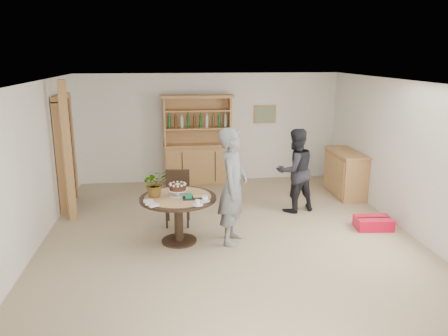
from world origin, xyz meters
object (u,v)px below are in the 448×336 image
(red_suitcase, at_px, (373,223))
(dining_chair, at_px, (178,194))
(hutch, at_px, (198,154))
(dining_table, at_px, (178,206))
(sideboard, at_px, (345,173))
(adult_person, at_px, (295,170))
(teen_boy, at_px, (233,186))

(red_suitcase, bearing_deg, dining_chair, 173.08)
(hutch, bearing_deg, red_suitcase, -48.05)
(dining_table, bearing_deg, red_suitcase, 2.20)
(sideboard, height_order, adult_person, adult_person)
(sideboard, relative_size, dining_table, 1.05)
(sideboard, bearing_deg, teen_boy, -142.27)
(sideboard, height_order, dining_table, sideboard)
(sideboard, xyz_separation_m, teen_boy, (-2.72, -2.10, 0.45))
(hutch, height_order, dining_chair, hutch)
(teen_boy, height_order, red_suitcase, teen_boy)
(dining_chair, height_order, red_suitcase, dining_chair)
(hutch, height_order, red_suitcase, hutch)
(teen_boy, height_order, adult_person, teen_boy)
(dining_table, bearing_deg, teen_boy, -6.71)
(hutch, xyz_separation_m, red_suitcase, (2.80, -3.12, -0.59))
(adult_person, bearing_deg, hutch, -67.68)
(sideboard, distance_m, dining_chair, 3.75)
(hutch, bearing_deg, sideboard, -22.21)
(teen_boy, distance_m, adult_person, 1.87)
(dining_chair, bearing_deg, red_suitcase, -7.25)
(dining_table, bearing_deg, hutch, 80.78)
(hutch, relative_size, teen_boy, 1.11)
(sideboard, relative_size, red_suitcase, 1.99)
(sideboard, relative_size, teen_boy, 0.68)
(teen_boy, xyz_separation_m, adult_person, (1.37, 1.27, -0.12))
(dining_chair, bearing_deg, sideboard, 22.91)
(dining_table, relative_size, dining_chair, 1.27)
(hutch, bearing_deg, adult_person, -50.77)
(hutch, height_order, sideboard, hutch)
(dining_table, xyz_separation_m, dining_chair, (0.01, 0.83, -0.07))
(adult_person, relative_size, red_suitcase, 2.52)
(dining_chair, relative_size, red_suitcase, 1.49)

